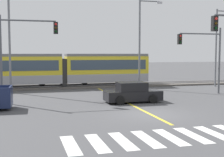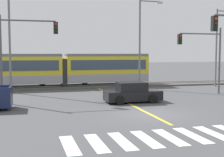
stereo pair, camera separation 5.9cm
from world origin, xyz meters
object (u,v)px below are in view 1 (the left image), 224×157
sedan_crossing (133,93)px  traffic_light_mid_left (20,45)px  traffic_light_mid_right (205,51)px  street_lamp_centre (142,38)px  street_lamp_east (217,43)px  street_lamp_west (11,33)px  light_rail_tram (63,68)px

sedan_crossing → traffic_light_mid_left: 9.08m
traffic_light_mid_right → street_lamp_centre: (-3.96, 5.56, 1.31)m
street_lamp_east → sedan_crossing: bearing=-146.9°
sedan_crossing → street_lamp_west: street_lamp_west is taller
sedan_crossing → traffic_light_mid_right: 8.88m
light_rail_tram → street_lamp_east: (16.49, -3.35, 2.72)m
traffic_light_mid_left → traffic_light_mid_right: size_ratio=1.08×
light_rail_tram → traffic_light_mid_left: traffic_light_mid_left is taller
traffic_light_mid_right → street_lamp_west: 17.72m
street_lamp_west → street_lamp_east: bearing=-0.3°
traffic_light_mid_right → traffic_light_mid_left: bearing=-177.9°
sedan_crossing → street_lamp_west: 13.16m
street_lamp_west → street_lamp_centre: street_lamp_west is taller
sedan_crossing → street_lamp_centre: 10.24m
traffic_light_mid_left → street_lamp_west: 6.31m
sedan_crossing → street_lamp_east: bearing=33.1°
street_lamp_west → sedan_crossing: bearing=-43.0°
sedan_crossing → street_lamp_west: bearing=137.0°
light_rail_tram → traffic_light_mid_right: (11.64, -8.80, 1.86)m
street_lamp_centre → street_lamp_east: bearing=-0.7°
traffic_light_mid_left → street_lamp_west: size_ratio=0.65×
traffic_light_mid_left → street_lamp_east: 21.54m
light_rail_tram → traffic_light_mid_left: bearing=-114.1°
light_rail_tram → street_lamp_west: bearing=-147.6°
traffic_light_mid_right → sedan_crossing: bearing=-160.3°
street_lamp_centre → sedan_crossing: bearing=-114.7°
street_lamp_west → street_lamp_east: size_ratio=1.18×
sedan_crossing → traffic_light_mid_left: (-8.03, 2.22, 3.61)m
light_rail_tram → street_lamp_west: 6.99m
street_lamp_west → street_lamp_east: 21.62m
light_rail_tram → street_lamp_centre: 8.91m
light_rail_tram → traffic_light_mid_left: size_ratio=2.87×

